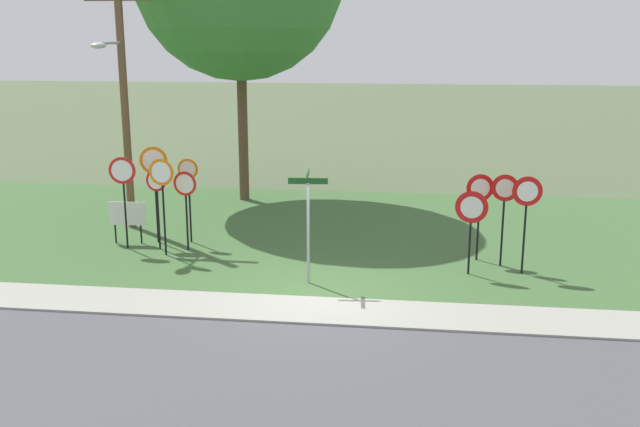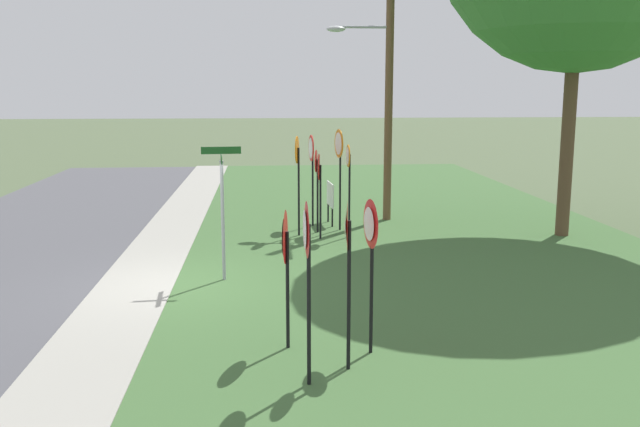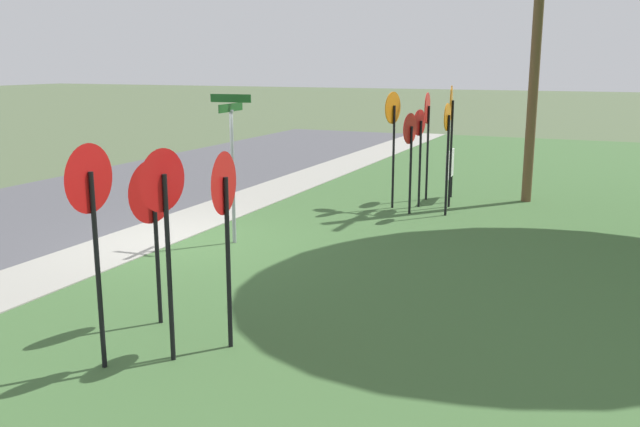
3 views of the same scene
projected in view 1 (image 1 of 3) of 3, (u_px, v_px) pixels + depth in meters
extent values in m
plane|color=#4C5B3D|center=(317.00, 299.00, 16.92)|extent=(160.00, 160.00, 0.00)
cube|color=#4C4C51|center=(279.00, 397.00, 12.30)|extent=(44.00, 6.40, 0.01)
cube|color=#99968C|center=(312.00, 310.00, 16.14)|extent=(44.00, 1.60, 0.06)
cube|color=#3D6033|center=(342.00, 232.00, 22.69)|extent=(44.00, 12.00, 0.04)
cylinder|color=black|center=(190.00, 205.00, 21.21)|extent=(0.06, 0.06, 2.26)
cylinder|color=orange|center=(188.00, 169.00, 20.91)|extent=(0.60, 0.03, 0.60)
cylinder|color=white|center=(188.00, 169.00, 20.89)|extent=(0.47, 0.02, 0.47)
cylinder|color=black|center=(164.00, 213.00, 19.92)|extent=(0.06, 0.06, 2.42)
cylinder|color=orange|center=(161.00, 172.00, 19.61)|extent=(0.73, 0.15, 0.74)
cylinder|color=white|center=(161.00, 172.00, 19.59)|extent=(0.57, 0.10, 0.58)
cylinder|color=black|center=(187.00, 216.00, 20.45)|extent=(0.06, 0.06, 2.00)
cylinder|color=red|center=(185.00, 184.00, 20.18)|extent=(0.69, 0.12, 0.69)
cylinder|color=white|center=(185.00, 184.00, 20.17)|extent=(0.53, 0.08, 0.54)
cylinder|color=black|center=(158.00, 214.00, 20.53)|extent=(0.06, 0.06, 2.06)
cylinder|color=red|center=(156.00, 181.00, 20.26)|extent=(0.61, 0.13, 0.62)
cylinder|color=white|center=(156.00, 181.00, 20.24)|extent=(0.48, 0.09, 0.48)
cylinder|color=black|center=(156.00, 201.00, 21.15)|extent=(0.06, 0.06, 2.53)
cylinder|color=orange|center=(153.00, 160.00, 20.83)|extent=(0.79, 0.16, 0.80)
cylinder|color=white|center=(153.00, 160.00, 20.81)|extent=(0.62, 0.12, 0.62)
cylinder|color=black|center=(125.00, 209.00, 20.55)|extent=(0.06, 0.06, 2.35)
cylinder|color=red|center=(122.00, 171.00, 20.25)|extent=(0.76, 0.10, 0.76)
cylinder|color=white|center=(122.00, 171.00, 20.23)|extent=(0.59, 0.07, 0.60)
cylinder|color=black|center=(503.00, 226.00, 19.02)|extent=(0.06, 0.06, 2.19)
cone|color=red|center=(505.00, 188.00, 18.74)|extent=(0.71, 0.12, 0.71)
cone|color=silver|center=(505.00, 188.00, 18.72)|extent=(0.48, 0.08, 0.49)
cylinder|color=black|center=(524.00, 231.00, 18.38)|extent=(0.06, 0.06, 2.25)
cone|color=red|center=(527.00, 191.00, 18.09)|extent=(0.76, 0.05, 0.76)
cone|color=white|center=(528.00, 192.00, 18.07)|extent=(0.52, 0.03, 0.52)
cylinder|color=black|center=(478.00, 223.00, 19.51)|extent=(0.06, 0.06, 2.09)
cone|color=red|center=(480.00, 188.00, 19.24)|extent=(0.74, 0.14, 0.74)
cone|color=white|center=(480.00, 188.00, 19.22)|extent=(0.50, 0.09, 0.51)
cylinder|color=black|center=(470.00, 239.00, 18.37)|extent=(0.06, 0.06, 1.86)
cone|color=red|center=(472.00, 207.00, 18.13)|extent=(0.83, 0.13, 0.83)
cone|color=silver|center=(472.00, 207.00, 18.11)|extent=(0.56, 0.08, 0.56)
cylinder|color=#9EA0A8|center=(308.00, 234.00, 17.63)|extent=(0.07, 0.07, 2.50)
cylinder|color=#9EA0A8|center=(308.00, 183.00, 17.32)|extent=(0.09, 0.09, 0.03)
cube|color=#19511E|center=(308.00, 181.00, 17.31)|extent=(0.96, 0.10, 0.15)
cube|color=#19511E|center=(308.00, 174.00, 17.27)|extent=(0.08, 0.82, 0.15)
cylinder|color=brown|center=(124.00, 101.00, 22.24)|extent=(0.24, 0.24, 8.01)
cylinder|color=#9EA0A8|center=(110.00, 43.00, 21.05)|extent=(0.08, 1.60, 0.08)
ellipsoid|color=#B7B7BC|center=(98.00, 45.00, 20.29)|extent=(0.40, 0.56, 0.18)
cylinder|color=black|center=(116.00, 234.00, 21.33)|extent=(0.05, 0.05, 0.55)
cylinder|color=black|center=(141.00, 234.00, 21.28)|extent=(0.05, 0.05, 0.55)
cube|color=white|center=(127.00, 214.00, 21.16)|extent=(1.10, 0.10, 0.70)
cylinder|color=brown|center=(243.00, 116.00, 26.38)|extent=(0.36, 0.36, 6.24)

